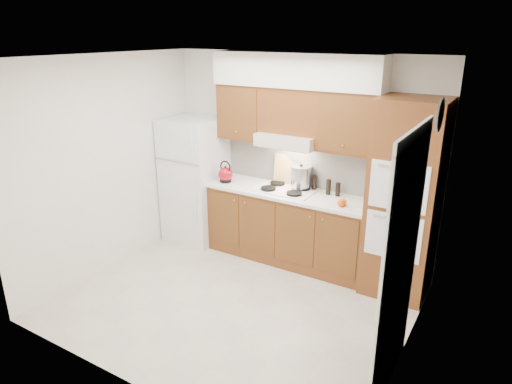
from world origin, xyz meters
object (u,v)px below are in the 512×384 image
(oven_cabinet, at_px, (404,200))
(stock_pot, at_px, (301,177))
(kettle, at_px, (225,174))
(fridge, at_px, (195,180))

(oven_cabinet, height_order, stock_pot, oven_cabinet)
(oven_cabinet, distance_m, kettle, 2.30)
(fridge, xyz_separation_m, kettle, (0.55, -0.05, 0.19))
(oven_cabinet, bearing_deg, fridge, -179.30)
(fridge, bearing_deg, oven_cabinet, 0.70)
(fridge, distance_m, kettle, 0.58)
(stock_pot, bearing_deg, kettle, -165.25)
(fridge, bearing_deg, stock_pot, 7.69)
(kettle, bearing_deg, fridge, -171.06)
(oven_cabinet, distance_m, stock_pot, 1.33)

